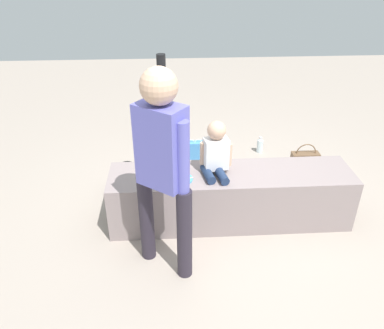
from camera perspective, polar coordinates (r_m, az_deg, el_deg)
name	(u,v)px	position (r m, az deg, el deg)	size (l,w,h in m)	color
ground_plane	(229,219)	(3.71, 5.49, -7.99)	(12.00, 12.00, 0.00)	#A6978A
concrete_ledge	(230,197)	(3.56, 5.68, -4.76)	(2.18, 0.52, 0.51)	gray
child_seated	(216,151)	(3.31, 3.56, 1.97)	(0.28, 0.33, 0.48)	navy
adult_standing	(162,159)	(2.66, -4.48, 0.79)	(0.41, 0.36, 1.62)	#2A2430
cake_plate	(180,177)	(3.30, -1.79, -1.94)	(0.22, 0.22, 0.07)	#4CA5D8
gift_bag	(195,155)	(4.40, 0.40, 1.41)	(0.19, 0.10, 0.37)	#4C99E0
railing_post	(163,111)	(4.93, -4.33, 7.91)	(0.36, 0.36, 1.15)	black
water_bottle_near_gift	(162,163)	(4.42, -4.41, 0.19)	(0.06, 0.06, 0.19)	silver
water_bottle_far_side	(260,145)	(4.87, 10.06, 2.86)	(0.07, 0.07, 0.21)	silver
cake_box_white	(259,186)	(4.10, 9.88, -3.21)	(0.27, 0.27, 0.12)	white
handbag_black_leather	(129,180)	(4.06, -9.33, -2.35)	(0.30, 0.14, 0.37)	black
handbag_brown_canvas	(304,162)	(4.54, 16.35, 0.38)	(0.31, 0.12, 0.35)	brown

